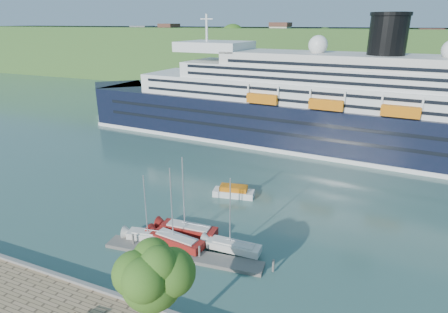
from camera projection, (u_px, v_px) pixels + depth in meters
ground at (110, 300)px, 37.76m from camera, size 400.00×400.00×0.00m
far_hillside at (331, 58)px, 159.05m from camera, size 400.00×50.00×24.00m
quay_coping at (107, 292)px, 37.19m from camera, size 220.00×0.50×0.30m
cruise_ship at (315, 82)px, 80.66m from camera, size 126.93×25.76×28.31m
promenade_tree at (153, 293)px, 29.44m from camera, size 6.42×6.42×10.64m
floating_pontoon at (182, 254)px, 44.78m from camera, size 19.86×4.45×0.44m
sailboat_white_near at (150, 211)px, 46.28m from camera, size 6.99×3.13×8.73m
sailboat_red at (175, 212)px, 44.77m from camera, size 8.02×3.15×10.09m
sailboat_white_far at (234, 219)px, 43.78m from camera, size 7.30×2.20×9.36m
tender_launch at (234, 191)px, 59.92m from camera, size 6.88×3.40×1.82m
sailboat_extra at (188, 201)px, 47.03m from camera, size 8.28×2.79×10.52m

